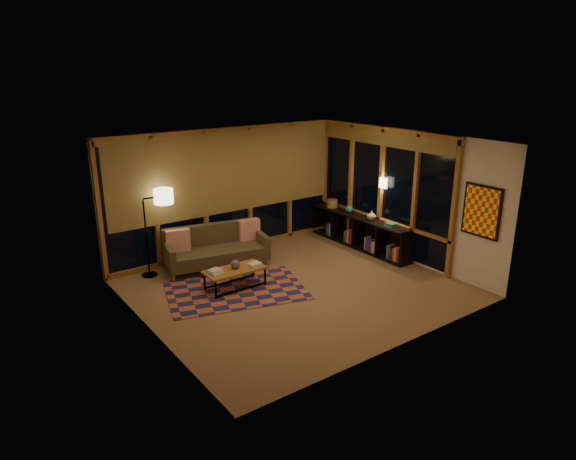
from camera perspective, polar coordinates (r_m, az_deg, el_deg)
floor at (r=9.50m, az=0.90°, el=-6.49°), size 5.50×5.00×0.01m
ceiling at (r=8.73m, az=0.99°, el=9.85°), size 5.50×5.00×0.01m
walls at (r=9.02m, az=0.94°, el=1.34°), size 5.51×5.01×2.70m
window_wall_back at (r=11.00m, az=-6.69°, el=4.27°), size 5.30×0.16×2.60m
window_wall_right at (r=11.18m, az=10.16°, el=4.34°), size 0.16×3.70×2.60m
wall_art at (r=9.71m, az=20.70°, el=1.97°), size 0.06×0.74×0.94m
wall_sconce at (r=11.00m, az=10.56°, el=5.16°), size 0.12×0.18×0.22m
sofa at (r=10.39m, az=-7.92°, el=-2.01°), size 2.14×1.20×0.83m
pillow_left at (r=10.27m, az=-12.13°, el=-1.11°), size 0.49×0.25×0.46m
pillow_right at (r=10.75m, az=-4.35°, el=0.07°), size 0.47×0.21×0.45m
area_rug at (r=9.45m, az=-5.82°, el=-6.67°), size 2.81×2.27×0.01m
coffee_table at (r=9.49m, az=-5.89°, el=-5.37°), size 1.12×0.52×0.37m
book_stack_a at (r=9.26m, az=-8.11°, el=-4.61°), size 0.25×0.21×0.06m
book_stack_b at (r=9.56m, az=-3.79°, el=-3.78°), size 0.24×0.20×0.04m
ceramic_pot at (r=9.42m, az=-5.87°, el=-3.78°), size 0.17×0.17×0.17m
floor_lamp at (r=10.12m, az=-15.50°, el=-0.46°), size 0.60×0.43×1.69m
bookshelf at (r=11.59m, az=7.83°, el=-0.14°), size 0.40×2.89×0.72m
basket at (r=12.08m, az=4.93°, el=2.96°), size 0.28×0.28×0.19m
teal_bowl at (r=11.69m, az=6.82°, el=2.33°), size 0.20×0.20×0.17m
vase at (r=11.20m, az=9.26°, el=1.62°), size 0.21×0.21×0.21m
shelf_book_stack at (r=10.84m, az=11.36°, el=0.59°), size 0.19×0.25×0.07m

